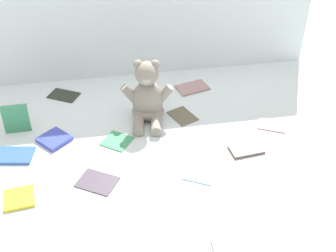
% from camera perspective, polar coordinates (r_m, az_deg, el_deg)
% --- Properties ---
extents(ground_plane, '(3.20, 3.20, 0.00)m').
position_cam_1_polar(ground_plane, '(1.66, 0.05, -0.63)').
color(ground_plane, silver).
extents(backdrop_drape, '(1.45, 0.03, 0.56)m').
position_cam_1_polar(backdrop_drape, '(1.92, -2.39, 14.50)').
color(backdrop_drape, white).
rests_on(backdrop_drape, ground_plane).
extents(teddy_bear, '(0.21, 0.20, 0.25)m').
position_cam_1_polar(teddy_bear, '(1.68, -2.70, 3.68)').
color(teddy_bear, gray).
rests_on(teddy_bear, ground_plane).
extents(book_case_0, '(0.16, 0.15, 0.01)m').
position_cam_1_polar(book_case_0, '(1.47, -9.23, -7.17)').
color(book_case_0, '#4E4453').
rests_on(book_case_0, ground_plane).
extents(book_case_1, '(0.15, 0.12, 0.01)m').
position_cam_1_polar(book_case_1, '(1.91, 3.20, 5.02)').
color(book_case_1, '#A47E7F').
rests_on(book_case_1, ground_plane).
extents(book_case_2, '(0.13, 0.13, 0.01)m').
position_cam_1_polar(book_case_2, '(1.62, -6.70, -1.91)').
color(book_case_2, '#409963').
rests_on(book_case_2, ground_plane).
extents(book_case_3, '(0.12, 0.08, 0.01)m').
position_cam_1_polar(book_case_3, '(1.60, 10.20, -3.02)').
color(book_case_3, brown).
rests_on(book_case_3, ground_plane).
extents(book_case_5, '(0.10, 0.10, 0.01)m').
position_cam_1_polar(book_case_5, '(1.47, -18.86, -8.91)').
color(book_case_5, yellow).
rests_on(book_case_5, ground_plane).
extents(book_case_6, '(0.12, 0.14, 0.01)m').
position_cam_1_polar(book_case_6, '(1.74, 1.91, 1.36)').
color(book_case_6, brown).
rests_on(book_case_6, ground_plane).
extents(book_case_7, '(0.10, 0.02, 0.11)m').
position_cam_1_polar(book_case_7, '(1.73, -19.26, 0.91)').
color(book_case_7, '#3A8C5C').
rests_on(book_case_7, ground_plane).
extents(book_case_8, '(0.11, 0.09, 0.01)m').
position_cam_1_polar(book_case_8, '(1.28, 8.36, -15.51)').
color(book_case_8, white).
rests_on(book_case_8, ground_plane).
extents(book_case_9, '(0.15, 0.13, 0.01)m').
position_cam_1_polar(book_case_9, '(1.91, -13.47, 3.98)').
color(book_case_9, '#282D23').
rests_on(book_case_9, ground_plane).
extents(book_case_10, '(0.13, 0.11, 0.01)m').
position_cam_1_polar(book_case_10, '(1.73, 13.41, 0.13)').
color(book_case_10, '#BF718D').
rests_on(book_case_10, ground_plane).
extents(book_case_11, '(0.14, 0.14, 0.02)m').
position_cam_1_polar(book_case_11, '(1.67, -14.64, -1.68)').
color(book_case_11, '#3C4ABB').
rests_on(book_case_11, ground_plane).
extents(book_case_12, '(0.13, 0.12, 0.01)m').
position_cam_1_polar(book_case_12, '(1.48, 4.14, -6.28)').
color(book_case_12, '#74ACE4').
rests_on(book_case_12, ground_plane).
extents(book_case_13, '(0.14, 0.11, 0.01)m').
position_cam_1_polar(book_case_13, '(1.64, -19.40, -3.66)').
color(book_case_13, '#3660B7').
rests_on(book_case_13, ground_plane).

